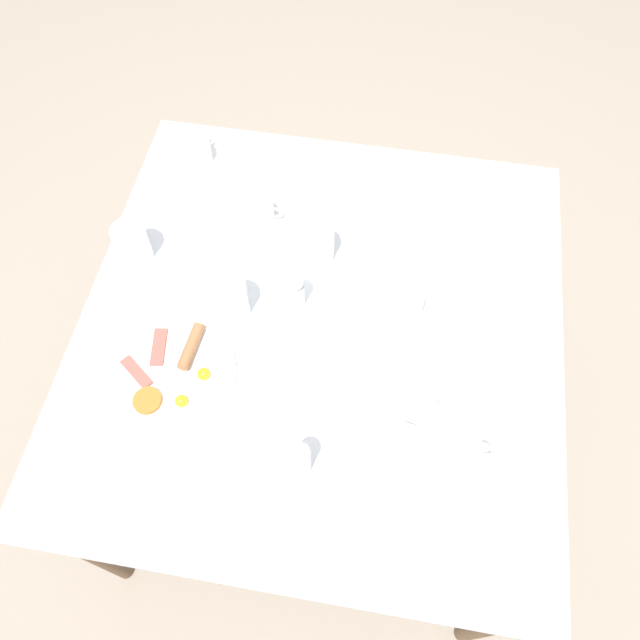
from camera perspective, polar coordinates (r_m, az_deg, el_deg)
The scene contains 17 objects.
ground_plane at distance 2.11m, azimuth 0.00°, elevation -10.22°, with size 8.00×8.00×0.00m, color gray.
table at distance 1.48m, azimuth 0.00°, elevation -1.56°, with size 1.10×1.15×0.74m.
breakfast_plate at distance 1.40m, azimuth -13.32°, elevation -4.93°, with size 0.29×0.29×0.04m.
teapot_near at distance 1.29m, azimuth 11.49°, elevation -10.59°, with size 0.21×0.13×0.11m.
teapot_far at distance 1.42m, azimuth 6.97°, elevation 1.84°, with size 0.14×0.17×0.11m.
teacup_with_saucer_left at distance 1.74m, azimuth -11.16°, elevation 14.60°, with size 0.15×0.15×0.06m.
teacup_with_saucer_right at distance 1.68m, azimuth 15.76°, elevation 11.13°, with size 0.15×0.15×0.06m.
water_glass_tall at distance 1.48m, azimuth -0.25°, elevation 6.98°, with size 0.08×0.08×0.11m.
water_glass_short at distance 1.41m, azimuth -8.17°, elevation 1.97°, with size 0.08×0.08×0.11m.
wine_glass_spare at distance 1.55m, azimuth -16.78°, elevation 6.74°, with size 0.08×0.08×0.10m.
creamer_jug at distance 1.59m, azimuth -5.40°, elevation 9.89°, with size 0.09×0.07×0.05m.
pepper_grinder at distance 1.40m, azimuth -2.32°, elevation 2.82°, with size 0.05×0.05×0.12m.
salt_grinder at distance 1.24m, azimuth -1.86°, elevation -12.57°, with size 0.05×0.05×0.12m.
fork_by_plate at distance 1.35m, azimuth -1.73°, elevation -7.12°, with size 0.17×0.09×0.00m.
knife_by_plate at distance 1.29m, azimuth -7.60°, elevation -16.70°, with size 0.21×0.06×0.00m.
spoon_for_tea at distance 1.58m, azimuth 13.09°, elevation 6.31°, with size 0.16×0.09×0.00m.
fork_spare at distance 1.62m, azimuth 0.79°, elevation 10.35°, with size 0.17×0.03×0.00m.
Camera 1 is at (0.12, -0.68, 1.99)m, focal length 35.00 mm.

